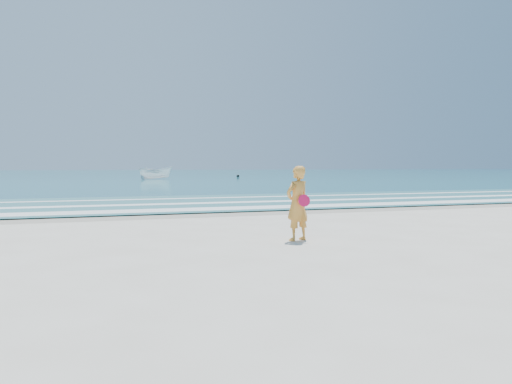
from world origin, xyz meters
name	(u,v)px	position (x,y,z in m)	size (l,w,h in m)	color
ground	(308,262)	(0.00, 0.00, 0.00)	(400.00, 400.00, 0.00)	silver
wet_sand	(195,214)	(0.00, 9.00, 0.00)	(400.00, 2.40, 0.00)	#B2A893
ocean	(99,173)	(0.00, 105.00, 0.02)	(400.00, 190.00, 0.04)	#19727F
shallow	(171,203)	(0.00, 14.00, 0.04)	(400.00, 10.00, 0.01)	#59B7AD
foam_near	(188,209)	(0.00, 10.30, 0.05)	(400.00, 1.40, 0.01)	white
foam_mid	(174,204)	(0.00, 13.20, 0.05)	(400.00, 0.90, 0.01)	white
foam_far	(162,199)	(0.00, 16.50, 0.05)	(400.00, 0.60, 0.01)	white
boat	(156,173)	(4.79, 52.86, 0.81)	(1.50, 3.99, 1.54)	white
buoy	(238,176)	(16.91, 58.56, 0.24)	(0.40, 0.40, 0.40)	black
woman	(297,203)	(0.83, 2.30, 0.83)	(0.70, 0.58, 1.65)	orange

